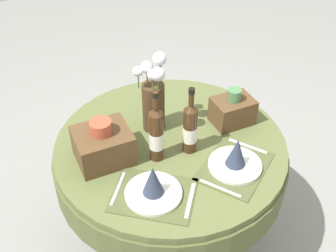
% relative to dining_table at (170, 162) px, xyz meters
% --- Properties ---
extents(ground, '(8.00, 8.00, 0.00)m').
position_rel_dining_table_xyz_m(ground, '(0.00, 0.00, -0.59)').
color(ground, gray).
extents(dining_table, '(1.13, 1.13, 0.72)m').
position_rel_dining_table_xyz_m(dining_table, '(0.00, 0.00, 0.00)').
color(dining_table, '#5B6638').
rests_on(dining_table, ground).
extents(place_setting_left, '(0.43, 0.41, 0.16)m').
position_rel_dining_table_xyz_m(place_setting_left, '(-0.21, -0.27, 0.18)').
color(place_setting_left, '#4E562F').
rests_on(place_setting_left, dining_table).
extents(place_setting_right, '(0.43, 0.41, 0.16)m').
position_rel_dining_table_xyz_m(place_setting_right, '(0.19, -0.27, 0.18)').
color(place_setting_right, '#4E562F').
rests_on(place_setting_right, dining_table).
extents(flower_vase, '(0.18, 0.18, 0.43)m').
position_rel_dining_table_xyz_m(flower_vase, '(-0.03, 0.13, 0.32)').
color(flower_vase, '#47331E').
rests_on(flower_vase, dining_table).
extents(wine_bottle_left, '(0.07, 0.07, 0.34)m').
position_rel_dining_table_xyz_m(wine_bottle_left, '(0.06, -0.08, 0.26)').
color(wine_bottle_left, '#422814').
rests_on(wine_bottle_left, dining_table).
extents(wine_bottle_centre, '(0.07, 0.07, 0.36)m').
position_rel_dining_table_xyz_m(wine_bottle_centre, '(-0.10, -0.07, 0.27)').
color(wine_bottle_centre, '#422814').
rests_on(wine_bottle_centre, dining_table).
extents(woven_basket_side_left, '(0.24, 0.21, 0.21)m').
position_rel_dining_table_xyz_m(woven_basket_side_left, '(-0.32, 0.03, 0.21)').
color(woven_basket_side_left, brown).
rests_on(woven_basket_side_left, dining_table).
extents(woven_basket_side_right, '(0.20, 0.15, 0.20)m').
position_rel_dining_table_xyz_m(woven_basket_side_right, '(0.35, 0.01, 0.20)').
color(woven_basket_side_right, brown).
rests_on(woven_basket_side_right, dining_table).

